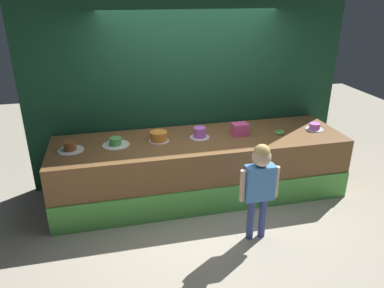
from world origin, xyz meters
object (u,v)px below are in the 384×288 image
at_px(cake_far_left, 70,147).
at_px(cake_left, 116,142).
at_px(cake_center, 159,137).
at_px(cake_right, 200,133).
at_px(donut, 280,132).
at_px(child_figure, 260,180).
at_px(pink_box, 240,129).
at_px(cake_far_right, 315,127).

height_order(cake_far_left, cake_left, cake_far_left).
bearing_deg(cake_center, cake_right, -0.53).
bearing_deg(cake_far_left, cake_center, 2.72).
relative_size(donut, cake_left, 0.38).
bearing_deg(cake_left, donut, -2.90).
xyz_separation_m(child_figure, pink_box, (0.17, 1.15, 0.16)).
bearing_deg(cake_far_right, cake_right, 177.28).
bearing_deg(cake_far_left, child_figure, -28.33).
bearing_deg(cake_far_right, pink_box, 177.22).
distance_m(pink_box, cake_right, 0.57).
distance_m(cake_far_left, cake_left, 0.57).
bearing_deg(cake_left, cake_far_left, -175.87).
bearing_deg(donut, cake_far_right, 4.24).
distance_m(child_figure, cake_left, 1.93).
relative_size(cake_center, cake_far_right, 1.08).
xyz_separation_m(cake_far_left, cake_far_right, (3.41, -0.03, -0.01)).
bearing_deg(pink_box, cake_far_right, -2.78).
bearing_deg(cake_far_right, cake_left, 178.53).
bearing_deg(child_figure, cake_center, 129.06).
relative_size(donut, cake_far_right, 0.52).
distance_m(cake_far_left, cake_right, 1.71).
bearing_deg(donut, child_figure, -125.07).
bearing_deg(child_figure, cake_left, 142.54).
bearing_deg(cake_left, cake_far_right, -1.47).
distance_m(child_figure, cake_far_right, 1.71).
height_order(cake_right, cake_far_right, cake_right).
xyz_separation_m(child_figure, donut, (0.74, 1.06, 0.10)).
distance_m(cake_right, cake_far_right, 1.71).
bearing_deg(cake_far_right, cake_far_left, 179.46).
bearing_deg(cake_far_left, pink_box, 0.58).
bearing_deg(cake_center, cake_far_left, -177.28).
height_order(donut, cake_right, cake_right).
bearing_deg(pink_box, cake_center, 178.44).
bearing_deg(cake_left, child_figure, -37.46).
distance_m(pink_box, cake_left, 1.71).
bearing_deg(child_figure, donut, 54.93).
xyz_separation_m(donut, cake_far_left, (-2.84, 0.07, 0.03)).
bearing_deg(cake_far_right, cake_center, 177.83).
bearing_deg(donut, cake_right, 173.82).
xyz_separation_m(child_figure, cake_far_right, (1.31, 1.10, 0.12)).
relative_size(pink_box, cake_center, 0.78).
height_order(donut, cake_far_left, cake_far_left).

